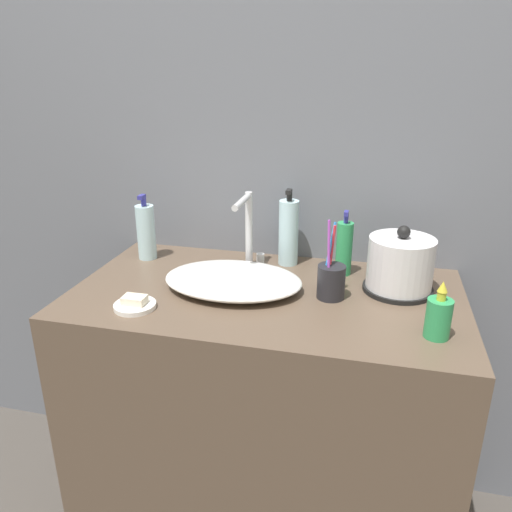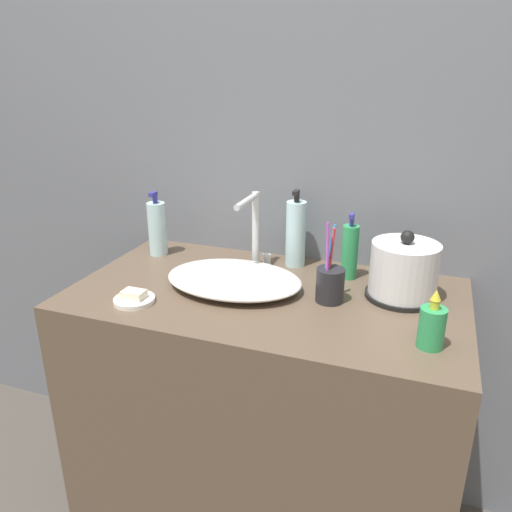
{
  "view_description": "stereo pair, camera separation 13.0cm",
  "coord_description": "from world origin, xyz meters",
  "px_view_note": "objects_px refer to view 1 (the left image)",
  "views": [
    {
      "loc": [
        0.26,
        -0.9,
        1.38
      ],
      "look_at": [
        -0.03,
        0.28,
        0.91
      ],
      "focal_mm": 35.0,
      "sensor_mm": 36.0,
      "label": 1
    },
    {
      "loc": [
        0.39,
        -0.86,
        1.38
      ],
      "look_at": [
        -0.03,
        0.28,
        0.91
      ],
      "focal_mm": 35.0,
      "sensor_mm": 36.0,
      "label": 2
    }
  ],
  "objects_px": {
    "mouthwash_bottle": "(439,317)",
    "hand_cream_bottle": "(344,248)",
    "electric_kettle": "(400,267)",
    "faucet": "(249,226)",
    "toothbrush_cup": "(331,280)",
    "lotion_bottle": "(289,232)",
    "shampoo_bottle": "(146,232)"
  },
  "relations": [
    {
      "from": "faucet",
      "to": "lotion_bottle",
      "type": "relative_size",
      "value": 0.97
    },
    {
      "from": "electric_kettle",
      "to": "toothbrush_cup",
      "type": "bearing_deg",
      "value": -153.61
    },
    {
      "from": "lotion_bottle",
      "to": "shampoo_bottle",
      "type": "distance_m",
      "value": 0.44
    },
    {
      "from": "faucet",
      "to": "hand_cream_bottle",
      "type": "distance_m",
      "value": 0.28
    },
    {
      "from": "faucet",
      "to": "lotion_bottle",
      "type": "xyz_separation_m",
      "value": [
        0.11,
        0.06,
        -0.03
      ]
    },
    {
      "from": "lotion_bottle",
      "to": "hand_cream_bottle",
      "type": "xyz_separation_m",
      "value": [
        0.17,
        -0.04,
        -0.02
      ]
    },
    {
      "from": "faucet",
      "to": "toothbrush_cup",
      "type": "relative_size",
      "value": 1.07
    },
    {
      "from": "toothbrush_cup",
      "to": "lotion_bottle",
      "type": "relative_size",
      "value": 0.91
    },
    {
      "from": "faucet",
      "to": "hand_cream_bottle",
      "type": "bearing_deg",
      "value": 3.81
    },
    {
      "from": "faucet",
      "to": "mouthwash_bottle",
      "type": "relative_size",
      "value": 1.68
    },
    {
      "from": "lotion_bottle",
      "to": "shampoo_bottle",
      "type": "xyz_separation_m",
      "value": [
        -0.44,
        -0.06,
        -0.01
      ]
    },
    {
      "from": "electric_kettle",
      "to": "lotion_bottle",
      "type": "distance_m",
      "value": 0.35
    },
    {
      "from": "lotion_bottle",
      "to": "mouthwash_bottle",
      "type": "distance_m",
      "value": 0.54
    },
    {
      "from": "mouthwash_bottle",
      "to": "hand_cream_bottle",
      "type": "xyz_separation_m",
      "value": [
        -0.23,
        0.32,
        0.03
      ]
    },
    {
      "from": "shampoo_bottle",
      "to": "hand_cream_bottle",
      "type": "xyz_separation_m",
      "value": [
        0.61,
        0.02,
        -0.01
      ]
    },
    {
      "from": "shampoo_bottle",
      "to": "mouthwash_bottle",
      "type": "xyz_separation_m",
      "value": [
        0.84,
        -0.3,
        -0.04
      ]
    },
    {
      "from": "lotion_bottle",
      "to": "mouthwash_bottle",
      "type": "relative_size",
      "value": 1.73
    },
    {
      "from": "hand_cream_bottle",
      "to": "lotion_bottle",
      "type": "bearing_deg",
      "value": 165.99
    },
    {
      "from": "toothbrush_cup",
      "to": "hand_cream_bottle",
      "type": "bearing_deg",
      "value": 83.6
    },
    {
      "from": "mouthwash_bottle",
      "to": "shampoo_bottle",
      "type": "bearing_deg",
      "value": 160.24
    },
    {
      "from": "shampoo_bottle",
      "to": "hand_cream_bottle",
      "type": "height_order",
      "value": "shampoo_bottle"
    },
    {
      "from": "toothbrush_cup",
      "to": "hand_cream_bottle",
      "type": "relative_size",
      "value": 1.11
    },
    {
      "from": "electric_kettle",
      "to": "mouthwash_bottle",
      "type": "bearing_deg",
      "value": -71.48
    },
    {
      "from": "lotion_bottle",
      "to": "hand_cream_bottle",
      "type": "bearing_deg",
      "value": -14.01
    },
    {
      "from": "electric_kettle",
      "to": "faucet",
      "type": "bearing_deg",
      "value": 171.46
    },
    {
      "from": "faucet",
      "to": "shampoo_bottle",
      "type": "bearing_deg",
      "value": 179.5
    },
    {
      "from": "faucet",
      "to": "toothbrush_cup",
      "type": "bearing_deg",
      "value": -30.17
    },
    {
      "from": "faucet",
      "to": "mouthwash_bottle",
      "type": "distance_m",
      "value": 0.59
    },
    {
      "from": "lotion_bottle",
      "to": "mouthwash_bottle",
      "type": "xyz_separation_m",
      "value": [
        0.4,
        -0.36,
        -0.05
      ]
    },
    {
      "from": "toothbrush_cup",
      "to": "mouthwash_bottle",
      "type": "xyz_separation_m",
      "value": [
        0.25,
        -0.15,
        0.0
      ]
    },
    {
      "from": "electric_kettle",
      "to": "shampoo_bottle",
      "type": "xyz_separation_m",
      "value": [
        -0.76,
        0.07,
        0.02
      ]
    },
    {
      "from": "toothbrush_cup",
      "to": "lotion_bottle",
      "type": "xyz_separation_m",
      "value": [
        -0.15,
        0.21,
        0.05
      ]
    }
  ]
}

